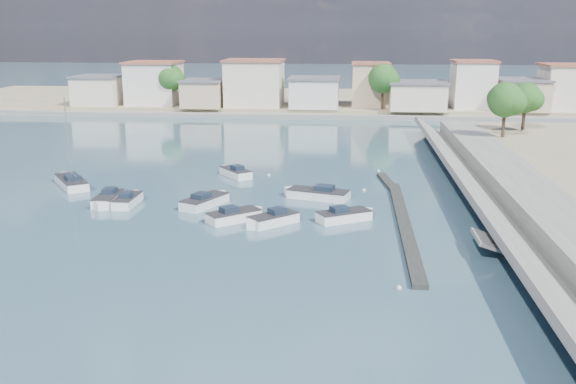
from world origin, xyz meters
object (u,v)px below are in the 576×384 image
object	(u,v)px
motorboat_h	(346,216)
motorboat_e	(207,201)
motorboat_d	(271,220)
motorboat_c	(316,194)
sailboat	(71,182)
motorboat_b	(236,216)
motorboat_a	(128,200)
motorboat_g	(108,200)
motorboat_f	(235,173)

from	to	relation	value
motorboat_h	motorboat_e	bearing A→B (deg)	164.56
motorboat_d	motorboat_c	bearing A→B (deg)	70.23
motorboat_c	sailboat	world-z (taller)	sailboat
motorboat_b	motorboat_d	distance (m)	3.11
motorboat_a	motorboat_g	bearing A→B (deg)	-178.66
motorboat_b	motorboat_e	bearing A→B (deg)	128.90
motorboat_a	motorboat_h	size ratio (longest dim) A/B	0.96
motorboat_b	motorboat_c	xyz separation A→B (m)	(6.07, 7.69, 0.00)
motorboat_d	motorboat_h	size ratio (longest dim) A/B	0.88
motorboat_a	sailboat	xyz separation A→B (m)	(-8.08, 6.19, 0.03)
motorboat_a	motorboat_f	xyz separation A→B (m)	(7.47, 12.02, -0.00)
motorboat_b	motorboat_a	bearing A→B (deg)	159.60
motorboat_a	motorboat_b	bearing A→B (deg)	-20.40
motorboat_c	sailboat	xyz separation A→B (m)	(-24.64, 2.40, 0.03)
motorboat_d	sailboat	distance (m)	24.20
motorboat_e	motorboat_f	world-z (taller)	same
motorboat_b	motorboat_h	distance (m)	9.03
motorboat_d	motorboat_g	distance (m)	16.09
sailboat	motorboat_f	bearing A→B (deg)	20.56
motorboat_a	motorboat_e	world-z (taller)	same
motorboat_b	motorboat_g	xyz separation A→B (m)	(-12.39, 3.86, 0.00)
motorboat_c	motorboat_b	bearing A→B (deg)	-128.27
motorboat_a	motorboat_b	distance (m)	11.19
motorboat_a	sailboat	distance (m)	10.18
motorboat_b	motorboat_e	xyz separation A→B (m)	(-3.46, 4.29, 0.00)
motorboat_a	motorboat_c	size ratio (longest dim) A/B	0.72
motorboat_h	sailboat	bearing A→B (deg)	161.48
motorboat_d	sailboat	bearing A→B (deg)	152.86
motorboat_f	sailboat	size ratio (longest dim) A/B	0.49
motorboat_f	motorboat_g	xyz separation A→B (m)	(-9.36, -12.06, 0.00)
motorboat_b	sailboat	xyz separation A→B (m)	(-18.57, 10.09, 0.03)
motorboat_b	motorboat_h	world-z (taller)	same
motorboat_a	motorboat_f	world-z (taller)	same
motorboat_e	motorboat_g	xyz separation A→B (m)	(-8.93, -0.44, 0.00)
motorboat_a	motorboat_b	xyz separation A→B (m)	(10.49, -3.90, -0.00)
motorboat_e	motorboat_a	bearing A→B (deg)	-176.81
motorboat_f	motorboat_c	bearing A→B (deg)	-42.13
motorboat_g	motorboat_e	bearing A→B (deg)	2.80
motorboat_a	motorboat_c	world-z (taller)	same
motorboat_f	motorboat_h	xyz separation A→B (m)	(12.02, -15.07, 0.00)
motorboat_d	motorboat_e	bearing A→B (deg)	140.77
motorboat_a	motorboat_b	world-z (taller)	same
motorboat_c	motorboat_h	bearing A→B (deg)	-66.86
motorboat_a	motorboat_d	bearing A→B (deg)	-19.84
motorboat_f	motorboat_h	world-z (taller)	same
motorboat_f	motorboat_e	bearing A→B (deg)	-92.15
motorboat_d	sailboat	xyz separation A→B (m)	(-21.54, 11.04, 0.03)
motorboat_c	sailboat	bearing A→B (deg)	174.45
motorboat_b	motorboat_h	xyz separation A→B (m)	(8.99, 0.85, 0.00)
motorboat_g	motorboat_b	bearing A→B (deg)	-17.29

